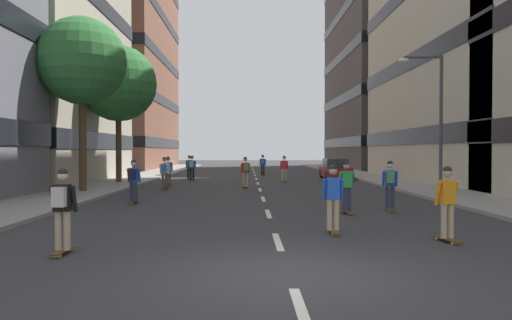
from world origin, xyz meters
name	(u,v)px	position (x,y,z in m)	size (l,w,h in m)	color
ground_plane	(257,182)	(0.00, 24.28, 0.00)	(145.69, 145.69, 0.00)	#333335
sidewalk_left	(136,179)	(-8.84, 27.32, 0.07)	(3.44, 66.78, 0.14)	gray
sidewalk_right	(376,178)	(8.84, 27.32, 0.07)	(3.44, 66.78, 0.14)	gray
lane_markings	(257,181)	(0.00, 25.50, 0.00)	(0.16, 57.20, 0.01)	silver
building_left_far	(92,43)	(-19.28, 50.56, 15.01)	(17.56, 23.52, 29.83)	brown
building_right_far	(411,62)	(19.28, 50.56, 12.88)	(17.56, 22.74, 25.57)	#4C4744
parked_car_near	(335,169)	(5.92, 27.99, 0.70)	(1.82, 4.40, 1.52)	maroon
street_tree_near	(82,61)	(-8.84, 15.87, 6.52)	(4.31, 4.31, 8.57)	#4C3823
street_tree_mid	(118,84)	(-8.84, 22.65, 6.36)	(4.81, 4.81, 8.64)	#4C3823
streetlamp_right	(433,108)	(8.13, 14.57, 4.14)	(2.13, 0.30, 6.50)	#3F3F44
skater_0	(447,200)	(3.95, 2.85, 0.98)	(0.56, 0.92, 1.78)	brown
skater_1	(189,166)	(-4.91, 27.18, 0.98)	(0.54, 0.91, 1.78)	brown
skater_2	(164,171)	(-5.20, 18.14, 1.02)	(0.54, 0.91, 1.78)	brown
skater_3	(263,164)	(0.63, 32.32, 1.02)	(0.56, 0.92, 1.78)	brown
skater_4	(62,205)	(-4.51, 1.66, 1.02)	(0.54, 0.91, 1.78)	brown
skater_5	(245,170)	(-0.79, 19.10, 1.02)	(0.57, 0.92, 1.78)	brown
skater_6	(333,195)	(1.49, 4.05, 0.98)	(0.54, 0.91, 1.78)	brown
skater_7	(347,185)	(2.64, 7.92, 0.98)	(0.55, 0.92, 1.78)	brown
skater_8	(133,179)	(-5.25, 11.10, 1.02)	(0.55, 0.92, 1.78)	brown
skater_9	(390,182)	(4.32, 8.64, 1.02)	(0.56, 0.92, 1.78)	brown
skater_10	(192,166)	(-4.52, 25.52, 1.02)	(0.54, 0.91, 1.78)	brown
skater_11	(168,169)	(-5.38, 20.51, 1.02)	(0.53, 0.90, 1.78)	brown
skater_12	(284,167)	(1.82, 24.46, 0.98)	(0.53, 0.90, 1.78)	brown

